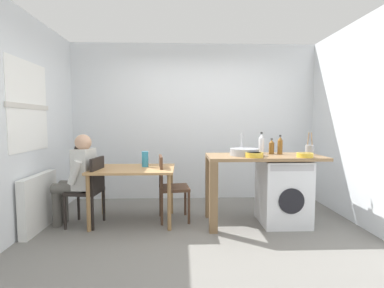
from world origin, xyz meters
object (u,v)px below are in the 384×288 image
at_px(chair_opposite, 169,184).
at_px(bottle_squat_brown, 271,147).
at_px(bottle_clear_small, 280,146).
at_px(utensil_crock, 310,150).
at_px(mixing_bowl, 254,155).
at_px(seated_person, 78,175).
at_px(colander, 305,155).
at_px(dining_table, 133,175).
at_px(washing_machine, 283,192).
at_px(vase, 145,159).
at_px(chair_person_seat, 90,187).
at_px(bottle_tall_green, 261,144).

distance_m(chair_opposite, bottle_squat_brown, 1.51).
height_order(bottle_squat_brown, bottle_clear_small, bottle_clear_small).
bearing_deg(utensil_crock, mixing_bowl, -162.90).
relative_size(seated_person, bottle_squat_brown, 5.65).
distance_m(mixing_bowl, colander, 0.63).
xyz_separation_m(chair_opposite, mixing_bowl, (1.09, -0.37, 0.45)).
bearing_deg(mixing_bowl, dining_table, 168.12).
xyz_separation_m(washing_machine, vase, (-1.86, 0.23, 0.42)).
bearing_deg(colander, utensil_crock, 56.30).
relative_size(chair_opposite, colander, 4.50).
xyz_separation_m(dining_table, colander, (2.19, -0.35, 0.31)).
relative_size(seated_person, colander, 6.00).
bearing_deg(seated_person, dining_table, -76.11).
bearing_deg(washing_machine, utensil_crock, 8.10).
xyz_separation_m(chair_opposite, bottle_squat_brown, (1.42, 0.00, 0.51)).
bearing_deg(bottle_squat_brown, chair_opposite, -179.98).
xyz_separation_m(chair_person_seat, washing_machine, (2.55, -0.02, -0.08)).
xyz_separation_m(bottle_tall_green, utensil_crock, (0.62, -0.13, -0.07)).
bearing_deg(bottle_squat_brown, bottle_clear_small, -26.72).
height_order(chair_person_seat, seated_person, seated_person).
xyz_separation_m(seated_person, bottle_tall_green, (2.46, 0.14, 0.38)).
bearing_deg(bottle_clear_small, bottle_tall_green, 165.09).
height_order(bottle_tall_green, utensil_crock, same).
height_order(bottle_tall_green, colander, bottle_tall_green).
relative_size(chair_person_seat, seated_person, 0.75).
xyz_separation_m(dining_table, mixing_bowl, (1.56, -0.33, 0.31)).
bearing_deg(bottle_tall_green, bottle_clear_small, -14.91).
distance_m(dining_table, washing_machine, 2.02).
distance_m(dining_table, chair_opposite, 0.50).
xyz_separation_m(chair_person_seat, bottle_squat_brown, (2.44, 0.15, 0.51)).
relative_size(chair_opposite, washing_machine, 1.05).
relative_size(chair_person_seat, bottle_squat_brown, 4.24).
distance_m(washing_machine, mixing_bowl, 0.72).
bearing_deg(chair_person_seat, seated_person, 90.00).
distance_m(washing_machine, bottle_squat_brown, 0.62).
bearing_deg(bottle_clear_small, colander, -59.72).
relative_size(dining_table, chair_person_seat, 1.22).
bearing_deg(mixing_bowl, bottle_squat_brown, 47.95).
xyz_separation_m(dining_table, bottle_clear_small, (2.00, -0.01, 0.39)).
relative_size(chair_person_seat, vase, 4.25).
xyz_separation_m(seated_person, vase, (0.86, 0.19, 0.17)).
bearing_deg(vase, colander, -12.38).
height_order(chair_opposite, washing_machine, chair_opposite).
distance_m(dining_table, seated_person, 0.71).
xyz_separation_m(chair_person_seat, mixing_bowl, (2.11, -0.22, 0.45)).
distance_m(bottle_clear_small, vase, 1.86).
distance_m(bottle_squat_brown, vase, 1.75).
height_order(washing_machine, utensil_crock, utensil_crock).
xyz_separation_m(bottle_clear_small, mixing_bowl, (-0.43, -0.32, -0.08)).
xyz_separation_m(chair_person_seat, vase, (0.70, 0.21, 0.34)).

